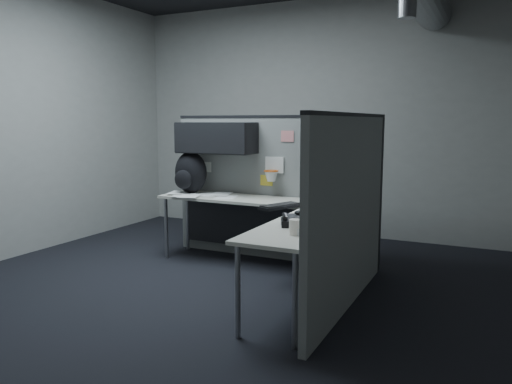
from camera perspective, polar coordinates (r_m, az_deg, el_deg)
The scene contains 12 objects.
room at distance 4.19m, azimuth 2.92°, elevation 15.39°, with size 5.62×5.62×3.22m.
partition_back at distance 5.64m, azimuth 0.11°, elevation 2.33°, with size 2.44×0.42×1.63m.
partition_right at distance 4.25m, azimuth 10.69°, elevation -2.14°, with size 0.07×2.23×1.63m.
desk at distance 5.05m, azimuth 1.59°, elevation -2.74°, with size 2.31×2.11×0.73m.
monitor at distance 5.00m, azimuth 8.77°, elevation 1.60°, with size 0.63×0.63×0.53m.
keyboard at distance 4.83m, azimuth 2.76°, elevation -1.62°, with size 0.33×0.47×0.04m.
mouse at distance 4.44m, azimuth 5.05°, elevation -2.52°, with size 0.29×0.27×0.05m.
phone at distance 4.02m, azimuth 4.11°, elevation -3.38°, with size 0.24×0.25×0.09m.
bottles at distance 3.68m, azimuth 5.65°, elevation -4.52°, with size 0.12×0.17×0.07m.
cup at distance 3.69m, azimuth 4.45°, elevation -4.03°, with size 0.08×0.08×0.12m, color silver.
papers at distance 5.66m, azimuth -6.30°, elevation -0.32°, with size 0.91×0.65×0.02m.
backpack at distance 5.83m, azimuth -7.54°, elevation 2.15°, with size 0.47×0.46×0.49m.
Camera 1 is at (2.18, -3.83, 1.56)m, focal length 35.00 mm.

